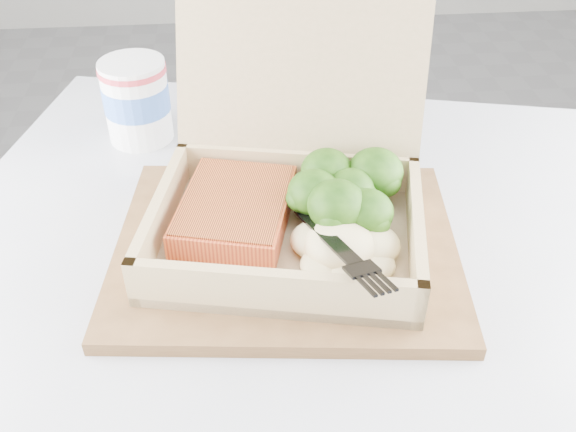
{
  "coord_description": "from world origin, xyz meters",
  "views": [
    {
      "loc": [
        -0.67,
        -0.88,
        1.11
      ],
      "look_at": [
        -0.62,
        -0.41,
        0.75
      ],
      "focal_mm": 40.0,
      "sensor_mm": 36.0,
      "label": 1
    }
  ],
  "objects": [
    {
      "name": "broccoli_pile",
      "position": [
        -0.56,
        -0.39,
        0.75
      ],
      "size": [
        0.13,
        0.13,
        0.05
      ],
      "primitive_type": null,
      "color": "#3A6E18",
      "rests_on": "takeout_container"
    },
    {
      "name": "mashed_potatoes",
      "position": [
        -0.58,
        -0.46,
        0.74
      ],
      "size": [
        0.1,
        0.09,
        0.04
      ],
      "primitive_type": "ellipsoid",
      "color": "beige",
      "rests_on": "takeout_container"
    },
    {
      "name": "cafe_table",
      "position": [
        -0.62,
        -0.44,
        0.52
      ],
      "size": [
        0.87,
        0.87,
        0.7
      ],
      "rotation": [
        0.0,
        0.0,
        -0.23
      ],
      "color": "black",
      "rests_on": "floor"
    },
    {
      "name": "serving_tray",
      "position": [
        -0.63,
        -0.42,
        0.71
      ],
      "size": [
        0.35,
        0.29,
        0.01
      ],
      "primitive_type": "cube",
      "rotation": [
        0.0,
        0.0,
        -0.11
      ],
      "color": "brown",
      "rests_on": "cafe_table"
    },
    {
      "name": "salmon_fillet",
      "position": [
        -0.67,
        -0.39,
        0.74
      ],
      "size": [
        0.13,
        0.15,
        0.03
      ],
      "primitive_type": "cube",
      "rotation": [
        0.0,
        0.0,
        -0.24
      ],
      "color": "#D35E29",
      "rests_on": "takeout_container"
    },
    {
      "name": "plastic_fork",
      "position": [
        -0.6,
        -0.43,
        0.76
      ],
      "size": [
        0.06,
        0.17,
        0.03
      ],
      "rotation": [
        0.0,
        0.0,
        3.41
      ],
      "color": "black",
      "rests_on": "mashed_potatoes"
    },
    {
      "name": "takeout_container",
      "position": [
        -0.62,
        -0.38,
        0.77
      ],
      "size": [
        0.29,
        0.3,
        0.22
      ],
      "rotation": [
        0.0,
        0.0,
        -0.2
      ],
      "color": "#9F835F",
      "rests_on": "serving_tray"
    },
    {
      "name": "paper_cup",
      "position": [
        -0.78,
        -0.19,
        0.75
      ],
      "size": [
        0.08,
        0.08,
        0.1
      ],
      "color": "white",
      "rests_on": "cafe_table"
    },
    {
      "name": "receipt",
      "position": [
        -0.61,
        -0.23,
        0.7
      ],
      "size": [
        0.13,
        0.14,
        0.0
      ],
      "primitive_type": "cube",
      "rotation": [
        0.0,
        0.0,
        -0.68
      ],
      "color": "white",
      "rests_on": "cafe_table"
    },
    {
      "name": "floor",
      "position": [
        0.0,
        0.0,
        0.0
      ],
      "size": [
        4.0,
        4.0,
        0.0
      ],
      "primitive_type": "plane",
      "color": "gray",
      "rests_on": "ground"
    }
  ]
}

